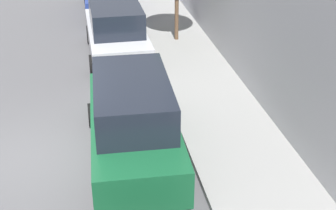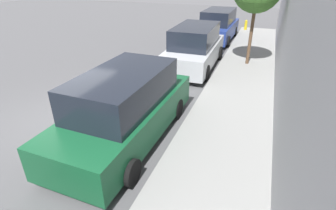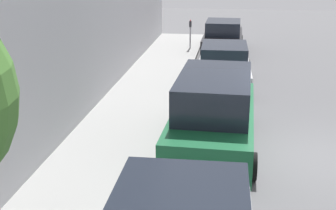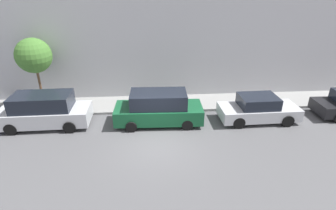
% 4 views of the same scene
% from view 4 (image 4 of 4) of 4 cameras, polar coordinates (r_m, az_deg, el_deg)
% --- Properties ---
extents(ground_plane, '(60.00, 60.00, 0.00)m').
position_cam_4_polar(ground_plane, '(13.27, -2.51, -8.60)').
color(ground_plane, '#515154').
extents(sidewalk, '(2.47, 32.00, 0.15)m').
position_cam_4_polar(sidewalk, '(17.37, -3.01, 0.29)').
color(sidewalk, gray).
rests_on(sidewalk, ground_plane).
extents(building_facade, '(2.00, 32.00, 12.74)m').
position_cam_4_polar(building_facade, '(18.03, -3.67, 21.93)').
color(building_facade, '#B7B7BC').
rests_on(building_facade, ground_plane).
extents(parked_sedan_second, '(1.92, 4.54, 1.54)m').
position_cam_4_polar(parked_sedan_second, '(16.01, 19.02, -0.84)').
color(parked_sedan_second, '#B7BABF').
rests_on(parked_sedan_second, ground_plane).
extents(parked_minivan_third, '(2.04, 4.95, 1.90)m').
position_cam_4_polar(parked_minivan_third, '(14.77, -2.06, -0.73)').
color(parked_minivan_third, '#14512D').
rests_on(parked_minivan_third, ground_plane).
extents(parked_minivan_fourth, '(2.02, 4.93, 1.90)m').
position_cam_4_polar(parked_minivan_fourth, '(16.02, -25.36, -1.16)').
color(parked_minivan_fourth, '#B7BABF').
rests_on(parked_minivan_fourth, ground_plane).
extents(street_tree, '(2.07, 2.07, 4.33)m').
position_cam_4_polar(street_tree, '(17.62, -27.21, 9.51)').
color(street_tree, brown).
rests_on(street_tree, sidewalk).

